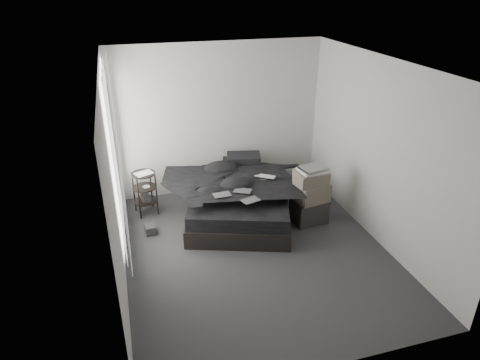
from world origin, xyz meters
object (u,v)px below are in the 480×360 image
object	(u,v)px
box_lower	(309,210)
bed	(240,208)
laptop	(264,174)
side_stand	(145,194)

from	to	relation	value
box_lower	bed	bearing A→B (deg)	154.64
bed	box_lower	distance (m)	1.10
bed	laptop	bearing A→B (deg)	7.50
side_stand	laptop	bearing A→B (deg)	-17.93
bed	side_stand	xyz separation A→B (m)	(-1.46, 0.52, 0.22)
bed	laptop	world-z (taller)	laptop
bed	laptop	distance (m)	0.71
laptop	side_stand	size ratio (longest dim) A/B	0.46
side_stand	box_lower	distance (m)	2.64
laptop	bed	bearing A→B (deg)	-154.50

